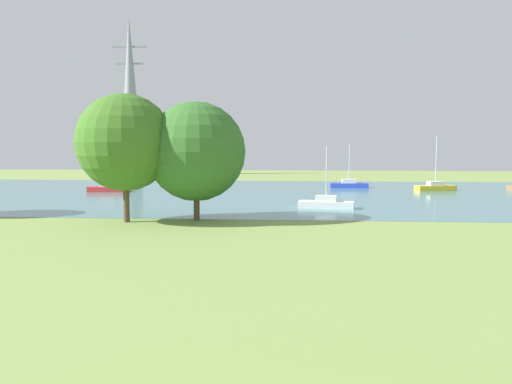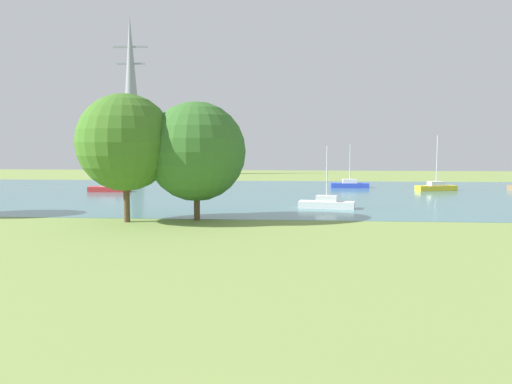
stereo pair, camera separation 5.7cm
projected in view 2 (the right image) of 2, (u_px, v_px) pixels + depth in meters
ground_plane at (265, 241)px, 29.16m from camera, size 160.00×160.00×0.00m
water_surface at (279, 194)px, 56.96m from camera, size 140.00×40.00×0.02m
sailboat_white at (327, 203)px, 43.93m from camera, size 4.98×2.25×5.40m
sailboat_blue at (350, 184)px, 64.74m from camera, size 4.81×1.54×5.62m
sailboat_red at (110, 188)px, 59.25m from camera, size 4.84×1.63×5.37m
sailboat_yellow at (436, 187)px, 60.85m from camera, size 5.02×2.67×6.63m
tree_west_near at (125, 143)px, 35.75m from camera, size 6.92×6.92×9.15m
tree_mid_shore at (196, 152)px, 36.71m from camera, size 7.24×7.24×8.66m
electricity_pylon at (131, 95)px, 92.39m from camera, size 6.40×4.40×29.04m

